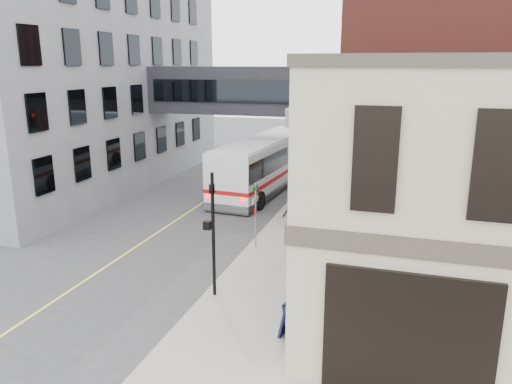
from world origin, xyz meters
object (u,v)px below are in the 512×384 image
Objects in this scene: sandwich_board at (289,318)px; bus at (265,162)px; pedestrian_b at (313,228)px; pedestrian_a at (304,213)px; pedestrian_c at (295,212)px; newspaper_box at (299,237)px.

bus is at bearing 122.35° from sandwich_board.
bus reaches higher than pedestrian_b.
pedestrian_b is (0.87, -2.15, 0.01)m from pedestrian_a.
sandwich_board is at bearing -71.68° from bus.
pedestrian_c is (-0.42, -0.30, 0.11)m from pedestrian_a.
pedestrian_a is 1.44× the size of sandwich_board.
pedestrian_a is 0.88× the size of pedestrian_c.
newspaper_box is at bearing -92.74° from pedestrian_a.
pedestrian_b reaches higher than sandwich_board.
bus is 8.82m from pedestrian_a.
bus reaches higher than pedestrian_c.
pedestrian_c is 1.64× the size of sandwich_board.
newspaper_box is (4.49, -10.06, -1.34)m from bus.
pedestrian_b is 2.25m from pedestrian_c.
pedestrian_c is at bearing 91.03° from pedestrian_b.
pedestrian_a reaches higher than newspaper_box.
sandwich_board is (0.78, -7.96, -0.26)m from pedestrian_b.
pedestrian_c is (-1.29, 1.85, 0.10)m from pedestrian_b.
newspaper_box is 0.72× the size of sandwich_board.
newspaper_box is (0.26, -2.37, -0.41)m from pedestrian_a.
pedestrian_a is 2.42m from newspaper_box.
pedestrian_a is 0.99× the size of pedestrian_b.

